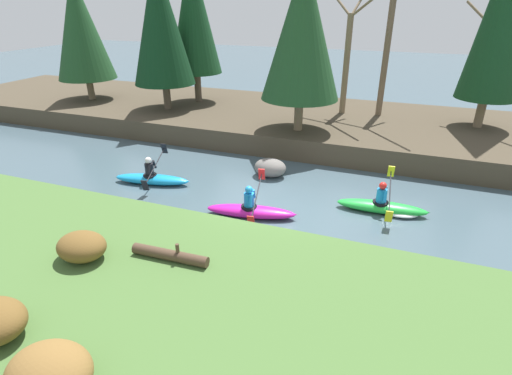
% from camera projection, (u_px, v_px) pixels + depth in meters
% --- Properties ---
extents(ground_plane, '(90.00, 90.00, 0.00)m').
position_uv_depth(ground_plane, '(279.00, 211.00, 12.41)').
color(ground_plane, '#425660').
extents(riverbank_near, '(44.00, 7.78, 0.82)m').
position_uv_depth(riverbank_near, '(175.00, 346.00, 7.05)').
color(riverbank_near, '#476B33').
rests_on(riverbank_near, ground).
extents(riverbank_far, '(44.00, 8.08, 0.92)m').
position_uv_depth(riverbank_far, '(331.00, 126.00, 19.19)').
color(riverbank_far, '#473D2D').
rests_on(riverbank_far, ground).
extents(conifer_tree_far_left, '(3.03, 3.03, 6.36)m').
position_uv_depth(conifer_tree_far_left, '(80.00, 27.00, 20.69)').
color(conifer_tree_far_left, '#7A664C').
rests_on(conifer_tree_far_left, riverbank_far).
extents(conifer_tree_left, '(2.96, 2.96, 6.95)m').
position_uv_depth(conifer_tree_left, '(160.00, 22.00, 18.59)').
color(conifer_tree_left, brown).
rests_on(conifer_tree_left, riverbank_far).
extents(conifer_tree_mid_left, '(2.66, 2.66, 7.35)m').
position_uv_depth(conifer_tree_mid_left, '(193.00, 13.00, 19.93)').
color(conifer_tree_mid_left, brown).
rests_on(conifer_tree_mid_left, riverbank_far).
extents(conifer_tree_centre, '(3.17, 3.17, 6.61)m').
position_uv_depth(conifer_tree_centre, '(302.00, 30.00, 15.35)').
color(conifer_tree_centre, '#7A664C').
rests_on(conifer_tree_centre, riverbank_far).
extents(bare_tree_upstream, '(3.31, 3.27, 5.98)m').
position_uv_depth(bare_tree_upstream, '(348.00, 53.00, 18.41)').
color(bare_tree_upstream, '#7A664C').
rests_on(bare_tree_upstream, riverbank_far).
extents(bare_tree_mid_upstream, '(3.91, 3.86, 7.12)m').
position_uv_depth(bare_tree_mid_upstream, '(389.00, 41.00, 17.84)').
color(bare_tree_mid_upstream, brown).
rests_on(bare_tree_mid_upstream, riverbank_far).
extents(bare_tree_mid_downstream, '(2.88, 2.84, 5.15)m').
position_uv_depth(bare_tree_mid_downstream, '(492.00, 67.00, 17.03)').
color(bare_tree_mid_downstream, '#7A664C').
rests_on(bare_tree_mid_downstream, riverbank_far).
extents(shrub_clump_nearest, '(1.10, 0.92, 0.60)m').
position_uv_depth(shrub_clump_nearest, '(82.00, 246.00, 8.63)').
color(shrub_clump_nearest, brown).
rests_on(shrub_clump_nearest, riverbank_near).
extents(shrub_clump_third, '(1.28, 1.07, 0.69)m').
position_uv_depth(shrub_clump_third, '(49.00, 373.00, 5.65)').
color(shrub_clump_third, brown).
rests_on(shrub_clump_third, riverbank_near).
extents(kayaker_lead, '(2.79, 2.07, 1.20)m').
position_uv_depth(kayaker_lead, '(386.00, 207.00, 12.24)').
color(kayaker_lead, green).
rests_on(kayaker_lead, ground).
extents(kayaker_middle, '(2.79, 2.06, 1.20)m').
position_uv_depth(kayaker_middle, '(251.00, 210.00, 12.01)').
color(kayaker_middle, '#C61999').
rests_on(kayaker_middle, ground).
extents(kayaker_trailing, '(2.79, 2.06, 1.20)m').
position_uv_depth(kayaker_trailing, '(152.00, 178.00, 14.15)').
color(kayaker_trailing, '#1993D6').
rests_on(kayaker_trailing, ground).
extents(boulder_midstream, '(1.19, 0.93, 0.67)m').
position_uv_depth(boulder_midstream, '(270.00, 168.00, 14.72)').
color(boulder_midstream, slate).
rests_on(boulder_midstream, ground).
extents(driftwood_log, '(1.78, 0.31, 0.44)m').
position_uv_depth(driftwood_log, '(170.00, 255.00, 8.65)').
color(driftwood_log, '#4C3828').
rests_on(driftwood_log, riverbank_near).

